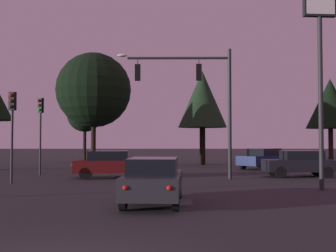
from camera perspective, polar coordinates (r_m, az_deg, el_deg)
name	(u,v)px	position (r m, az deg, el deg)	size (l,w,h in m)	color
ground_plane	(142,169)	(31.18, -3.54, -5.88)	(168.00, 168.00, 0.00)	#262326
traffic_signal_mast_arm	(198,89)	(23.14, 4.13, 5.05)	(6.31, 0.38, 7.15)	#232326
traffic_light_corner_left	(12,119)	(21.82, -20.47, 0.94)	(0.35, 0.38, 4.48)	#232326
traffic_light_corner_right	(40,121)	(26.60, -17.00, 0.69)	(0.37, 0.39, 4.70)	#232326
car_nearside_lane	(154,180)	(13.82, -1.97, -7.36)	(1.99, 4.30, 1.52)	#232328
car_crossing_left	(110,164)	(23.87, -7.88, -5.11)	(4.28, 2.24, 1.52)	#4C0F0F
car_crossing_right	(300,163)	(25.49, 17.53, -4.84)	(4.16, 1.94, 1.52)	black
car_far_lane	(264,158)	(32.11, 12.89, -4.30)	(4.45, 4.46, 1.52)	#0F1947
store_sign_illuminated	(320,48)	(19.26, 20.03, 9.92)	(1.42, 0.37, 8.39)	#232326
tree_behind_sign	(94,90)	(30.17, -10.08, 4.82)	(5.29, 5.29, 8.33)	black
tree_left_far	(330,104)	(39.57, 21.25, 2.85)	(4.21, 4.21, 7.59)	black
tree_right_cluster	(85,114)	(42.11, -11.25, 1.55)	(3.51, 3.51, 6.48)	black
tree_lot_edge	(202,99)	(37.12, 4.72, 3.64)	(4.30, 4.30, 8.31)	black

